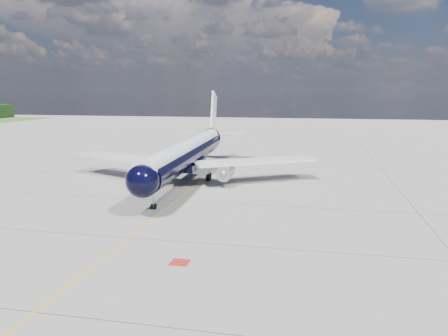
% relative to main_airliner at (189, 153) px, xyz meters
% --- Properties ---
extents(ground, '(320.00, 320.00, 0.00)m').
position_rel_main_airliner_xyz_m(ground, '(2.15, 6.47, -4.46)').
color(ground, gray).
rests_on(ground, ground).
extents(taxiway_centerline, '(0.16, 160.00, 0.01)m').
position_rel_main_airliner_xyz_m(taxiway_centerline, '(2.15, 1.47, -4.46)').
color(taxiway_centerline, orange).
rests_on(taxiway_centerline, ground).
extents(red_marking, '(1.60, 1.60, 0.01)m').
position_rel_main_airliner_xyz_m(red_marking, '(8.95, -33.53, -4.46)').
color(red_marking, maroon).
rests_on(red_marking, ground).
extents(main_airliner, '(40.86, 49.74, 14.37)m').
position_rel_main_airliner_xyz_m(main_airliner, '(0.00, 0.00, 0.00)').
color(main_airliner, black).
rests_on(main_airliner, ground).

